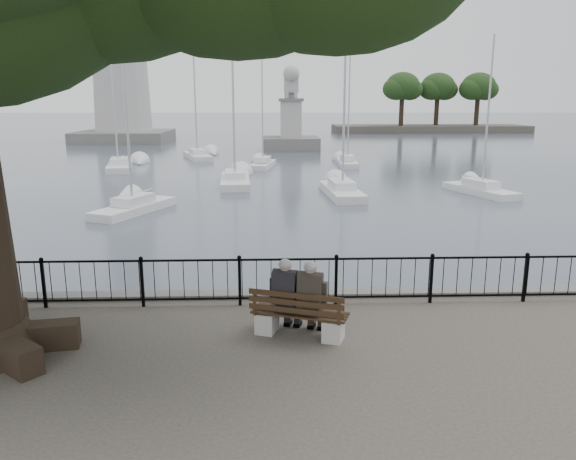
{
  "coord_description": "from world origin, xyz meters",
  "views": [
    {
      "loc": [
        -0.4,
        -8.57,
        4.2
      ],
      "look_at": [
        0.0,
        2.5,
        1.6
      ],
      "focal_mm": 35.0,
      "sensor_mm": 36.0,
      "label": 1
    }
  ],
  "objects_px": {
    "person_right": "(312,301)",
    "lion_monument": "(291,129)",
    "lighthouse": "(117,23)",
    "person_left": "(287,298)",
    "bench": "(299,320)"
  },
  "relations": [
    {
      "from": "person_right",
      "to": "lion_monument",
      "type": "distance_m",
      "value": 49.07
    },
    {
      "from": "person_right",
      "to": "lion_monument",
      "type": "height_order",
      "value": "lion_monument"
    },
    {
      "from": "lighthouse",
      "to": "lion_monument",
      "type": "bearing_deg",
      "value": -31.09
    },
    {
      "from": "person_right",
      "to": "lion_monument",
      "type": "xyz_separation_m",
      "value": [
        1.63,
        49.04,
        0.44
      ]
    },
    {
      "from": "person_left",
      "to": "lion_monument",
      "type": "distance_m",
      "value": 48.94
    },
    {
      "from": "person_left",
      "to": "lighthouse",
      "type": "distance_m",
      "value": 64.7
    },
    {
      "from": "bench",
      "to": "person_left",
      "type": "xyz_separation_m",
      "value": [
        -0.2,
        0.18,
        0.35
      ]
    },
    {
      "from": "person_right",
      "to": "lion_monument",
      "type": "bearing_deg",
      "value": 88.1
    },
    {
      "from": "person_left",
      "to": "lion_monument",
      "type": "xyz_separation_m",
      "value": [
        2.06,
        48.89,
        0.44
      ]
    },
    {
      "from": "bench",
      "to": "person_left",
      "type": "bearing_deg",
      "value": 139.11
    },
    {
      "from": "bench",
      "to": "lion_monument",
      "type": "bearing_deg",
      "value": 87.83
    },
    {
      "from": "person_left",
      "to": "lighthouse",
      "type": "relative_size",
      "value": 0.04
    },
    {
      "from": "person_right",
      "to": "lighthouse",
      "type": "distance_m",
      "value": 64.97
    },
    {
      "from": "lion_monument",
      "to": "person_right",
      "type": "bearing_deg",
      "value": -91.9
    },
    {
      "from": "person_right",
      "to": "lighthouse",
      "type": "relative_size",
      "value": 0.04
    }
  ]
}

